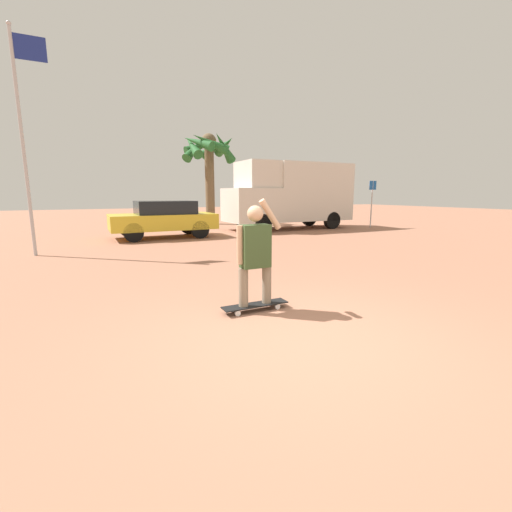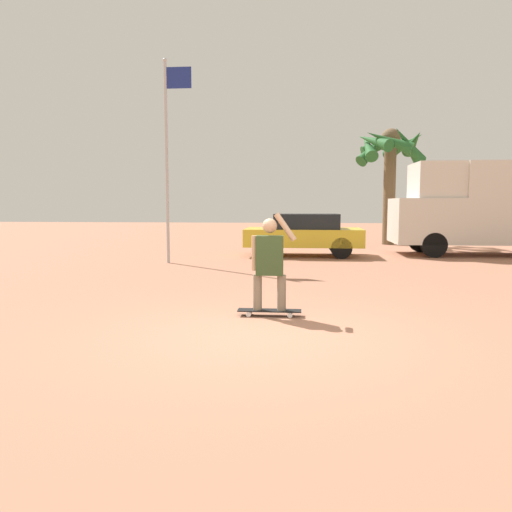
{
  "view_description": "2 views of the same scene",
  "coord_description": "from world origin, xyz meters",
  "px_view_note": "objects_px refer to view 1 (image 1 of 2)",
  "views": [
    {
      "loc": [
        -2.16,
        -3.17,
        1.71
      ],
      "look_at": [
        0.17,
        1.53,
        0.76
      ],
      "focal_mm": 24.0,
      "sensor_mm": 36.0,
      "label": 1
    },
    {
      "loc": [
        0.49,
        -6.59,
        1.78
      ],
      "look_at": [
        -0.28,
        1.82,
        0.89
      ],
      "focal_mm": 35.0,
      "sensor_mm": 36.0,
      "label": 2
    }
  ],
  "objects_px": {
    "flagpole": "(24,129)",
    "palm_tree_near_van": "(208,153)",
    "parked_car_yellow": "(164,218)",
    "street_sign": "(372,198)",
    "person_skateboarder": "(255,250)",
    "skateboard": "(255,305)",
    "camper_van": "(291,194)"
  },
  "relations": [
    {
      "from": "skateboard",
      "to": "camper_van",
      "type": "bearing_deg",
      "value": 55.52
    },
    {
      "from": "person_skateboarder",
      "to": "street_sign",
      "type": "xyz_separation_m",
      "value": [
        10.91,
        8.74,
        0.6
      ]
    },
    {
      "from": "person_skateboarder",
      "to": "skateboard",
      "type": "bearing_deg",
      "value": 0.0
    },
    {
      "from": "camper_van",
      "to": "street_sign",
      "type": "bearing_deg",
      "value": -19.59
    },
    {
      "from": "parked_car_yellow",
      "to": "flagpole",
      "type": "bearing_deg",
      "value": -148.58
    },
    {
      "from": "camper_van",
      "to": "parked_car_yellow",
      "type": "height_order",
      "value": "camper_van"
    },
    {
      "from": "skateboard",
      "to": "parked_car_yellow",
      "type": "relative_size",
      "value": 0.26
    },
    {
      "from": "parked_car_yellow",
      "to": "flagpole",
      "type": "height_order",
      "value": "flagpole"
    },
    {
      "from": "camper_van",
      "to": "flagpole",
      "type": "relative_size",
      "value": 1.05
    },
    {
      "from": "person_skateboarder",
      "to": "flagpole",
      "type": "height_order",
      "value": "flagpole"
    },
    {
      "from": "palm_tree_near_van",
      "to": "street_sign",
      "type": "height_order",
      "value": "palm_tree_near_van"
    },
    {
      "from": "parked_car_yellow",
      "to": "flagpole",
      "type": "relative_size",
      "value": 0.66
    },
    {
      "from": "palm_tree_near_van",
      "to": "street_sign",
      "type": "bearing_deg",
      "value": -40.79
    },
    {
      "from": "skateboard",
      "to": "street_sign",
      "type": "relative_size",
      "value": 0.43
    },
    {
      "from": "parked_car_yellow",
      "to": "palm_tree_near_van",
      "type": "bearing_deg",
      "value": 54.8
    },
    {
      "from": "street_sign",
      "to": "skateboard",
      "type": "bearing_deg",
      "value": -141.29
    },
    {
      "from": "skateboard",
      "to": "parked_car_yellow",
      "type": "xyz_separation_m",
      "value": [
        0.59,
        9.34,
        0.69
      ]
    },
    {
      "from": "palm_tree_near_van",
      "to": "flagpole",
      "type": "relative_size",
      "value": 0.84
    },
    {
      "from": "person_skateboarder",
      "to": "flagpole",
      "type": "xyz_separation_m",
      "value": [
        -3.44,
        6.88,
        2.48
      ]
    },
    {
      "from": "person_skateboarder",
      "to": "camper_van",
      "type": "height_order",
      "value": "camper_van"
    },
    {
      "from": "skateboard",
      "to": "camper_van",
      "type": "distance_m",
      "value": 12.42
    },
    {
      "from": "camper_van",
      "to": "palm_tree_near_van",
      "type": "xyz_separation_m",
      "value": [
        -2.74,
        4.36,
        2.24
      ]
    },
    {
      "from": "skateboard",
      "to": "flagpole",
      "type": "relative_size",
      "value": 0.17
    },
    {
      "from": "skateboard",
      "to": "person_skateboarder",
      "type": "height_order",
      "value": "person_skateboarder"
    },
    {
      "from": "street_sign",
      "to": "person_skateboarder",
      "type": "bearing_deg",
      "value": -141.29
    },
    {
      "from": "street_sign",
      "to": "palm_tree_near_van",
      "type": "bearing_deg",
      "value": 139.21
    },
    {
      "from": "person_skateboarder",
      "to": "street_sign",
      "type": "relative_size",
      "value": 0.66
    },
    {
      "from": "person_skateboarder",
      "to": "parked_car_yellow",
      "type": "height_order",
      "value": "person_skateboarder"
    },
    {
      "from": "skateboard",
      "to": "flagpole",
      "type": "bearing_deg",
      "value": 116.57
    },
    {
      "from": "person_skateboarder",
      "to": "palm_tree_near_van",
      "type": "bearing_deg",
      "value": 73.73
    },
    {
      "from": "camper_van",
      "to": "person_skateboarder",
      "type": "bearing_deg",
      "value": -124.48
    },
    {
      "from": "flagpole",
      "to": "palm_tree_near_van",
      "type": "bearing_deg",
      "value": 44.84
    }
  ]
}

